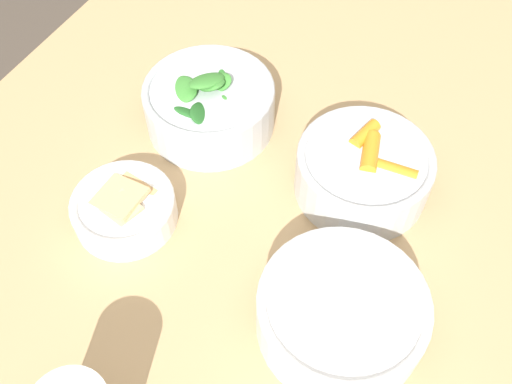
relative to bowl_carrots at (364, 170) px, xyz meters
name	(u,v)px	position (x,y,z in m)	size (l,w,h in m)	color
dining_table	(297,240)	(0.04, -0.06, -0.14)	(1.21, 0.92, 0.75)	tan
bowl_carrots	(364,170)	(0.00, 0.00, 0.00)	(0.16, 0.16, 0.07)	silver
bowl_greens	(210,103)	(-0.02, -0.21, 0.00)	(0.17, 0.17, 0.09)	silver
bowl_beans_hotdog	(341,313)	(0.18, 0.04, -0.01)	(0.17, 0.17, 0.06)	white
bowl_cookies	(124,208)	(0.16, -0.23, -0.01)	(0.12, 0.12, 0.04)	white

